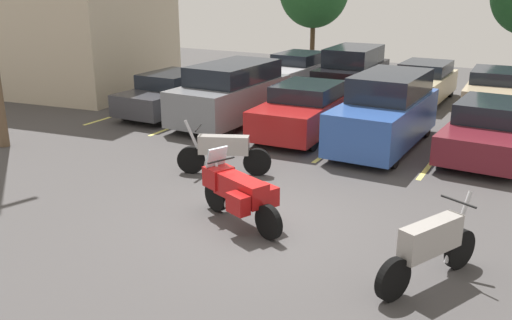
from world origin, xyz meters
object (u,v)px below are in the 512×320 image
car_grey (231,93)px  car_far_tan (497,90)px  car_charcoal (172,94)px  motorcycle_touring (238,191)px  car_blue (386,112)px  car_far_champagne (423,83)px  car_red (306,110)px  car_maroon (492,130)px  motorcycle_second (431,247)px  motorcycle_third (223,151)px  car_far_silver (296,71)px  car_far_black (352,73)px

car_grey → car_far_tan: 9.46m
car_charcoal → car_grey: car_grey is taller
motorcycle_touring → car_blue: car_blue is taller
car_far_champagne → car_red: bearing=-107.7°
car_far_tan → car_maroon: bearing=-85.1°
car_grey → motorcycle_second: bearing=-42.4°
car_grey → car_red: 2.65m
motorcycle_second → motorcycle_third: 6.04m
car_maroon → car_far_tan: 5.84m
car_grey → car_red: size_ratio=0.99×
car_far_champagne → car_far_tan: (2.63, -0.18, -0.02)m
car_grey → car_far_tan: (7.28, 6.03, -0.26)m
car_red → car_far_silver: bearing=117.1°
motorcycle_touring → car_blue: bearing=81.3°
car_maroon → car_far_tan: car_maroon is taller
car_blue → car_maroon: size_ratio=1.06×
motorcycle_second → car_grey: 10.55m
motorcycle_touring → car_far_black: car_far_black is taller
motorcycle_second → car_charcoal: bearing=144.8°
motorcycle_third → car_red: bearing=86.8°
motorcycle_second → motorcycle_third: size_ratio=1.00×
car_grey → car_maroon: bearing=1.6°
car_blue → car_far_champagne: (-0.43, 6.44, -0.25)m
car_red → car_far_black: (-0.63, 5.88, 0.21)m
car_far_black → car_far_champagne: size_ratio=1.05×
car_blue → motorcycle_touring: bearing=-98.7°
motorcycle_third → motorcycle_second: bearing=-26.9°
car_grey → car_far_silver: bearing=95.6°
car_far_silver → car_far_black: size_ratio=1.07×
motorcycle_touring → car_red: car_red is taller
motorcycle_third → car_charcoal: (-4.83, 4.48, 0.13)m
motorcycle_touring → car_far_tan: size_ratio=0.48×
motorcycle_touring → motorcycle_third: motorcycle_touring is taller
motorcycle_second → car_grey: bearing=137.6°
car_far_silver → car_far_tan: car_far_silver is taller
car_maroon → car_far_black: bearing=135.9°
car_charcoal → motorcycle_second: bearing=-35.2°
car_maroon → car_far_champagne: car_far_champagne is taller
motorcycle_third → car_far_silver: size_ratio=0.44×
car_far_silver → motorcycle_second: bearing=-57.9°
car_grey → car_far_tan: bearing=39.6°
car_charcoal → car_far_tan: car_far_tan is taller
car_charcoal → car_far_silver: car_far_silver is taller
motorcycle_touring → car_far_silver: size_ratio=0.44×
car_grey → car_far_silver: size_ratio=0.96×
car_maroon → car_far_silver: (-8.41, 6.09, 0.02)m
car_maroon → car_far_champagne: 6.76m
car_red → car_far_tan: bearing=52.7°
motorcycle_third → car_far_silver: bearing=105.8°
car_far_champagne → motorcycle_touring: bearing=-92.4°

